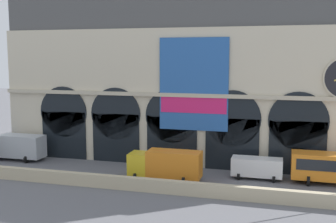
{
  "coord_description": "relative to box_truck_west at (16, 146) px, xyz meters",
  "views": [
    {
      "loc": [
        12.2,
        -40.51,
        12.71
      ],
      "look_at": [
        -0.46,
        5.0,
        6.38
      ],
      "focal_mm": 44.27,
      "sensor_mm": 36.0,
      "label": 1
    }
  ],
  "objects": [
    {
      "name": "station_building",
      "position": [
        19.32,
        5.01,
        8.23
      ],
      "size": [
        43.12,
        5.57,
        20.47
      ],
      "color": "beige",
      "rests_on": "ground"
    },
    {
      "name": "box_truck_center",
      "position": [
        20.19,
        -3.3,
        0.0
      ],
      "size": [
        7.5,
        2.91,
        3.12
      ],
      "color": "gold",
      "rests_on": "ground"
    },
    {
      "name": "quay_parapet_wall",
      "position": [
        19.29,
        -7.21,
        -1.07
      ],
      "size": [
        90.0,
        0.7,
        1.26
      ],
      "primitive_type": "cube",
      "color": "#BCAD8C",
      "rests_on": "ground"
    },
    {
      "name": "box_truck_west",
      "position": [
        0.0,
        0.0,
        0.0
      ],
      "size": [
        7.5,
        2.91,
        3.12
      ],
      "color": "#28479E",
      "rests_on": "ground"
    },
    {
      "name": "ground_plane",
      "position": [
        19.29,
        -2.58,
        -1.7
      ],
      "size": [
        200.0,
        200.0,
        0.0
      ],
      "primitive_type": "plane",
      "color": "slate"
    },
    {
      "name": "van_mideast",
      "position": [
        29.18,
        -0.18,
        -0.45
      ],
      "size": [
        5.2,
        2.48,
        2.2
      ],
      "color": "white",
      "rests_on": "ground"
    }
  ]
}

